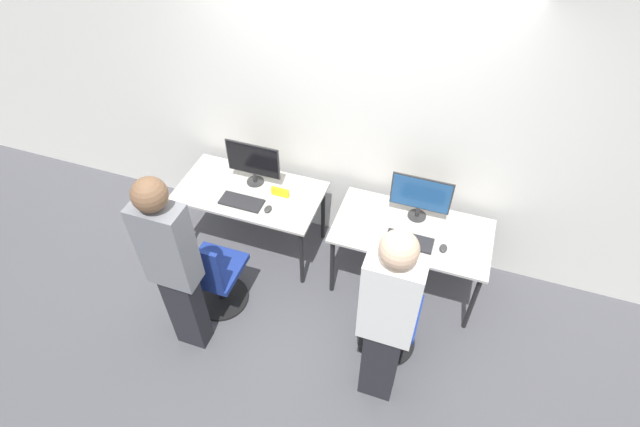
% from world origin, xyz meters
% --- Properties ---
extents(ground_plane, '(20.00, 20.00, 0.00)m').
position_xyz_m(ground_plane, '(0.00, 0.00, 0.00)').
color(ground_plane, '#4C4C51').
extents(wall_back, '(12.00, 0.05, 2.80)m').
position_xyz_m(wall_back, '(0.00, 0.81, 1.40)').
color(wall_back, silver).
rests_on(wall_back, ground_plane).
extents(desk_left, '(1.29, 0.69, 0.70)m').
position_xyz_m(desk_left, '(-0.74, 0.34, 0.63)').
color(desk_left, '#BCB7AD').
rests_on(desk_left, ground_plane).
extents(monitor_left, '(0.50, 0.16, 0.42)m').
position_xyz_m(monitor_left, '(-0.74, 0.47, 0.94)').
color(monitor_left, '#2D2D2D').
rests_on(monitor_left, desk_left).
extents(keyboard_left, '(0.38, 0.17, 0.02)m').
position_xyz_m(keyboard_left, '(-0.74, 0.18, 0.71)').
color(keyboard_left, '#262628').
rests_on(keyboard_left, desk_left).
extents(mouse_left, '(0.06, 0.09, 0.03)m').
position_xyz_m(mouse_left, '(-0.48, 0.17, 0.72)').
color(mouse_left, '#333333').
rests_on(mouse_left, desk_left).
extents(office_chair_left, '(0.48, 0.48, 0.90)m').
position_xyz_m(office_chair_left, '(-0.76, -0.42, 0.37)').
color(office_chair_left, black).
rests_on(office_chair_left, ground_plane).
extents(person_left, '(0.36, 0.23, 1.75)m').
position_xyz_m(person_left, '(-0.78, -0.79, 0.97)').
color(person_left, '#232328').
rests_on(person_left, ground_plane).
extents(desk_right, '(1.29, 0.69, 0.70)m').
position_xyz_m(desk_right, '(0.74, 0.34, 0.63)').
color(desk_right, '#BCB7AD').
rests_on(desk_right, ground_plane).
extents(monitor_right, '(0.50, 0.16, 0.42)m').
position_xyz_m(monitor_right, '(0.74, 0.52, 0.94)').
color(monitor_right, '#2D2D2D').
rests_on(monitor_right, desk_right).
extents(keyboard_right, '(0.38, 0.17, 0.02)m').
position_xyz_m(keyboard_right, '(0.74, 0.21, 0.71)').
color(keyboard_right, '#262628').
rests_on(keyboard_right, desk_right).
extents(mouse_right, '(0.06, 0.09, 0.03)m').
position_xyz_m(mouse_right, '(1.01, 0.22, 0.72)').
color(mouse_right, '#333333').
rests_on(mouse_right, desk_right).
extents(office_chair_right, '(0.48, 0.48, 0.90)m').
position_xyz_m(office_chair_right, '(0.74, -0.36, 0.37)').
color(office_chair_right, black).
rests_on(office_chair_right, ground_plane).
extents(person_right, '(0.36, 0.23, 1.75)m').
position_xyz_m(person_right, '(0.76, -0.73, 0.97)').
color(person_right, '#232328').
rests_on(person_right, ground_plane).
extents(placard_left, '(0.16, 0.03, 0.08)m').
position_xyz_m(placard_left, '(-0.45, 0.38, 0.74)').
color(placard_left, yellow).
rests_on(placard_left, desk_left).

